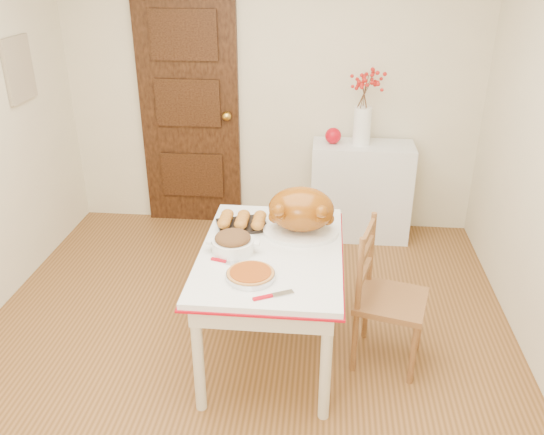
# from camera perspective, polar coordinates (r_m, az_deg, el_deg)

# --- Properties ---
(floor) EXTENTS (3.50, 4.00, 0.00)m
(floor) POSITION_cam_1_polar(r_m,az_deg,el_deg) (3.55, -3.35, -14.40)
(floor) COLOR brown
(floor) RESTS_ON ground
(wall_back) EXTENTS (3.50, 0.00, 2.50)m
(wall_back) POSITION_cam_1_polar(r_m,az_deg,el_deg) (4.81, -0.09, 13.27)
(wall_back) COLOR beige
(wall_back) RESTS_ON ground
(door_back) EXTENTS (0.85, 0.06, 2.06)m
(door_back) POSITION_cam_1_polar(r_m,az_deg,el_deg) (4.95, -8.35, 10.74)
(door_back) COLOR black
(door_back) RESTS_ON ground
(photo_board) EXTENTS (0.03, 0.35, 0.45)m
(photo_board) POSITION_cam_1_polar(r_m,az_deg,el_deg) (4.52, -24.25, 13.53)
(photo_board) COLOR #BBB089
(photo_board) RESTS_ON ground
(sideboard) EXTENTS (0.83, 0.37, 0.83)m
(sideboard) POSITION_cam_1_polar(r_m,az_deg,el_deg) (4.84, 8.95, 2.65)
(sideboard) COLOR silver
(sideboard) RESTS_ON floor
(kitchen_table) EXTENTS (0.83, 1.20, 0.72)m
(kitchen_table) POSITION_cam_1_polar(r_m,az_deg,el_deg) (3.41, -0.08, -8.56)
(kitchen_table) COLOR white
(kitchen_table) RESTS_ON floor
(chair_oak) EXTENTS (0.48, 0.48, 0.89)m
(chair_oak) POSITION_cam_1_polar(r_m,az_deg,el_deg) (3.38, 12.03, -7.93)
(chair_oak) COLOR brown
(chair_oak) RESTS_ON floor
(berry_vase) EXTENTS (0.33, 0.33, 0.64)m
(berry_vase) POSITION_cam_1_polar(r_m,az_deg,el_deg) (4.61, 9.25, 11.10)
(berry_vase) COLOR white
(berry_vase) RESTS_ON sideboard
(apple) EXTENTS (0.13, 0.13, 0.13)m
(apple) POSITION_cam_1_polar(r_m,az_deg,el_deg) (4.67, 6.20, 8.23)
(apple) COLOR #B10614
(apple) RESTS_ON sideboard
(turkey_platter) EXTENTS (0.54, 0.47, 0.29)m
(turkey_platter) POSITION_cam_1_polar(r_m,az_deg,el_deg) (3.35, 2.97, 0.59)
(turkey_platter) COLOR #874B10
(turkey_platter) RESTS_ON kitchen_table
(pumpkin_pie) EXTENTS (0.32, 0.32, 0.05)m
(pumpkin_pie) POSITION_cam_1_polar(r_m,az_deg,el_deg) (2.95, -2.18, -5.72)
(pumpkin_pie) COLOR #8C380C
(pumpkin_pie) RESTS_ON kitchen_table
(stuffing_dish) EXTENTS (0.32, 0.25, 0.12)m
(stuffing_dish) POSITION_cam_1_polar(r_m,az_deg,el_deg) (3.18, -3.97, -2.55)
(stuffing_dish) COLOR #4A2C17
(stuffing_dish) RESTS_ON kitchen_table
(rolls_tray) EXTENTS (0.36, 0.32, 0.08)m
(rolls_tray) POSITION_cam_1_polar(r_m,az_deg,el_deg) (3.47, -3.03, -0.34)
(rolls_tray) COLOR #B86422
(rolls_tray) RESTS_ON kitchen_table
(pie_server) EXTENTS (0.22, 0.15, 0.01)m
(pie_server) POSITION_cam_1_polar(r_m,az_deg,el_deg) (2.81, 0.13, -7.87)
(pie_server) COLOR silver
(pie_server) RESTS_ON kitchen_table
(carving_knife) EXTENTS (0.26, 0.13, 0.01)m
(carving_knife) POSITION_cam_1_polar(r_m,az_deg,el_deg) (3.09, -4.07, -4.59)
(carving_knife) COLOR silver
(carving_knife) RESTS_ON kitchen_table
(drinking_glass) EXTENTS (0.08, 0.08, 0.11)m
(drinking_glass) POSITION_cam_1_polar(r_m,az_deg,el_deg) (3.61, 1.15, 1.04)
(drinking_glass) COLOR white
(drinking_glass) RESTS_ON kitchen_table
(shaker_pair) EXTENTS (0.10, 0.05, 0.09)m
(shaker_pair) POSITION_cam_1_polar(r_m,az_deg,el_deg) (3.62, 4.76, 0.78)
(shaker_pair) COLOR white
(shaker_pair) RESTS_ON kitchen_table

